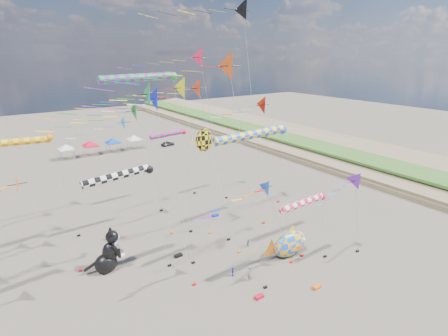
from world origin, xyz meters
TOP-DOWN VIEW (x-y plane):
  - ground at (0.00, 0.00)m, footprint 260.00×260.00m
  - delta_kite_0 at (-8.19, 10.92)m, footprint 10.47×2.18m
  - delta_kite_1 at (-3.15, 15.42)m, footprint 13.30×2.55m
  - delta_kite_2 at (4.51, 13.60)m, footprint 14.12×2.48m
  - delta_kite_3 at (-3.44, 3.30)m, footprint 12.51×2.43m
  - delta_kite_4 at (10.23, 2.18)m, footprint 7.82×1.95m
  - delta_kite_5 at (10.18, 17.64)m, footprint 13.62×2.66m
  - delta_kite_6 at (-17.70, 16.34)m, footprint 9.07×1.77m
  - delta_kite_7 at (5.65, 23.40)m, footprint 13.93×2.90m
  - delta_kite_8 at (-4.25, 24.96)m, footprint 9.69×2.07m
  - delta_kite_9 at (-8.50, 7.62)m, footprint 10.21×2.24m
  - delta_kite_10 at (1.57, 4.95)m, footprint 9.56×1.77m
  - delta_kite_11 at (-3.26, 9.76)m, footprint 11.97×2.04m
  - delta_kite_12 at (-6.06, 18.10)m, footprint 11.58×2.35m
  - windsock_0 at (2.75, 27.92)m, footprint 7.21×0.68m
  - windsock_1 at (-17.27, 24.15)m, footprint 9.76×0.80m
  - windsock_2 at (-5.23, 17.13)m, footprint 9.69×0.89m
  - windsock_3 at (2.71, 8.57)m, footprint 10.24×0.92m
  - windsock_4 at (5.24, 3.57)m, footprint 7.45×0.72m
  - windsock_5 at (-10.00, 11.90)m, footprint 7.94×0.77m
  - angelfish_kite at (0.37, 14.71)m, footprint 3.74×3.02m
  - cat_inflatable at (-11.24, 14.94)m, footprint 3.82×2.46m
  - fish_inflatable at (6.25, 6.18)m, footprint 5.96×2.26m
  - person_adult at (-0.29, 5.13)m, footprint 0.69×0.67m
  - child_green at (3.55, 10.13)m, footprint 0.54×0.45m
  - child_blue at (-1.23, 6.68)m, footprint 0.51×0.60m
  - kite_bag_0 at (4.84, 19.10)m, footprint 0.90×0.44m
  - kite_bag_1 at (-4.14, 12.97)m, footprint 0.90×0.44m
  - kite_bag_2 at (4.26, 0.43)m, footprint 0.90×0.44m
  - kite_bag_3 at (-1.24, 2.53)m, footprint 0.90×0.44m
  - tent_row at (1.50, 60.00)m, footprint 19.20×4.20m
  - parked_car at (16.64, 58.00)m, footprint 3.58×1.87m

SIDE VIEW (x-z plane):
  - ground at x=0.00m, z-range 0.00..0.00m
  - kite_bag_0 at x=4.84m, z-range 0.00..0.30m
  - kite_bag_1 at x=-4.14m, z-range 0.00..0.30m
  - kite_bag_2 at x=4.26m, z-range 0.00..0.30m
  - kite_bag_3 at x=-1.24m, z-range 0.00..0.30m
  - child_blue at x=-1.23m, z-range 0.00..0.97m
  - child_green at x=3.55m, z-range 0.00..1.00m
  - parked_car at x=16.64m, z-range 0.00..1.16m
  - person_adult at x=-0.29m, z-range 0.00..1.59m
  - fish_inflatable at x=6.25m, z-range -0.46..3.30m
  - cat_inflatable at x=-11.24m, z-range 0.00..4.77m
  - tent_row at x=1.50m, z-range 1.25..5.05m
  - windsock_4 at x=5.24m, z-range 3.62..11.67m
  - delta_kite_10 at x=1.57m, z-range 3.89..14.24m
  - delta_kite_4 at x=10.23m, z-range 4.03..14.66m
  - delta_kite_6 at x=-17.70m, z-range 4.34..15.56m
  - windsock_0 at x=2.75m, z-range 4.91..15.59m
  - windsock_5 at x=-10.00m, z-range 5.33..16.89m
  - angelfish_kite at x=0.37m, z-range 5.43..19.12m
  - windsock_1 at x=-17.27m, z-range 6.11..19.24m
  - delta_kite_8 at x=-4.25m, z-range 5.73..19.89m
  - windsock_3 at x=2.71m, z-range 6.68..21.05m
  - delta_kite_5 at x=10.18m, z-range 6.71..23.30m
  - delta_kite_12 at x=-6.06m, z-range 7.11..24.29m
  - delta_kite_0 at x=-8.19m, z-range 8.19..27.32m
  - delta_kite_1 at x=-3.15m, z-range 8.23..27.80m
  - delta_kite_9 at x=-8.50m, z-range 8.41..28.10m
  - delta_kite_11 at x=-3.26m, z-range 8.45..28.10m
  - windsock_2 at x=-5.23m, z-range 9.33..29.01m
  - delta_kite_3 at x=-3.44m, z-range 9.48..31.48m
  - delta_kite_7 at x=5.65m, z-range 9.60..32.17m
  - delta_kite_2 at x=4.51m, z-range 12.10..39.43m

